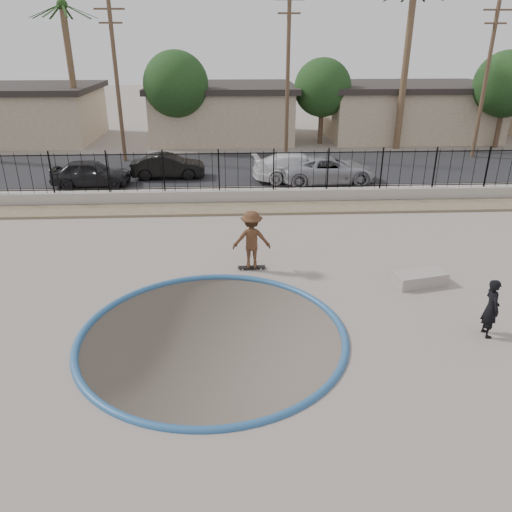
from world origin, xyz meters
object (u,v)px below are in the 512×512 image
Objects in this scene: videographer at (491,308)px; car_d at (328,169)px; car_a at (91,173)px; car_c at (299,167)px; concrete_ledge at (420,279)px; skater at (252,242)px; skateboard at (252,267)px; car_b at (168,166)px.

car_d is (-1.48, 14.70, -0.06)m from videographer.
car_c is at bearing -88.03° from car_a.
car_c is (-2.21, 12.35, 0.55)m from concrete_ledge.
car_a is (-7.81, 10.40, -0.25)m from skater.
concrete_ledge is at bearing -16.60° from skateboard.
car_a reaches higher than concrete_ledge.
car_c reaches higher than car_d.
car_a is at bearing 137.80° from concrete_ledge.
skater is 11.31m from car_d.
skater is 7.33m from videographer.
car_d is (8.48, -1.39, 0.05)m from car_b.
concrete_ledge is (5.19, -1.39, 0.14)m from skateboard.
concrete_ledge is at bearing -175.24° from car_c.
videographer is (5.93, -4.30, -0.17)m from skater.
car_b is (-4.04, 11.79, 0.62)m from skateboard.
concrete_ledge is at bearing -133.20° from car_a.
car_c is (-2.95, 15.26, -0.04)m from videographer.
concrete_ledge is (-0.74, 2.91, -0.59)m from videographer.
car_a reaches higher than car_b.
skater reaches higher than skateboard.
car_b reaches higher than concrete_ledge.
skater is 1.21× the size of concrete_ledge.
car_b is (-4.04, 11.79, -0.28)m from skater.
car_c is at bearing -98.37° from car_b.
skateboard is 12.48m from car_b.
car_b is 7.07m from car_c.
car_c reaches higher than concrete_ledge.
skateboard is 13.02m from car_a.
car_c is at bearing -104.66° from skater.
car_a is 12.25m from car_d.
skateboard is 0.23× the size of car_a.
concrete_ledge is 0.33× the size of car_c.
car_d is (12.25, 0.00, 0.03)m from car_a.
skater is 1.22× the size of videographer.
car_b reaches higher than skateboard.
car_a is at bearing 108.62° from car_b.
videographer is at bearing -179.22° from car_d.
car_b is (-9.23, 13.18, 0.48)m from concrete_ledge.
concrete_ledge is at bearing 16.31° from videographer.
car_c reaches higher than car_a.
car_d is at bearing -100.93° from car_b.
skater reaches higher than videographer.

